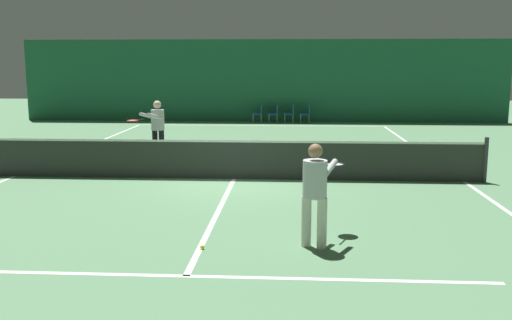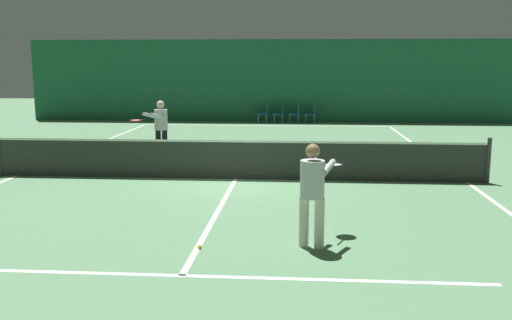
{
  "view_description": "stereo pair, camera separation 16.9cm",
  "coord_description": "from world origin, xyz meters",
  "px_view_note": "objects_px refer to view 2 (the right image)",
  "views": [
    {
      "loc": [
        1.37,
        -13.51,
        2.8
      ],
      "look_at": [
        0.69,
        -2.59,
        0.92
      ],
      "focal_mm": 40.0,
      "sensor_mm": 36.0,
      "label": 1
    },
    {
      "loc": [
        1.54,
        -13.5,
        2.8
      ],
      "look_at": [
        0.69,
        -2.59,
        0.92
      ],
      "focal_mm": 40.0,
      "sensor_mm": 36.0,
      "label": 2
    }
  ],
  "objects_px": {
    "courtside_chair_0": "(264,112)",
    "courtside_chair_2": "(296,113)",
    "tennis_net": "(236,158)",
    "tennis_ball": "(199,247)",
    "courtside_chair_3": "(312,113)",
    "player_far": "(160,125)",
    "courtside_chair_1": "(280,112)",
    "player_near": "(313,187)"
  },
  "relations": [
    {
      "from": "courtside_chair_0",
      "to": "courtside_chair_1",
      "type": "height_order",
      "value": "same"
    },
    {
      "from": "tennis_net",
      "to": "courtside_chair_0",
      "type": "distance_m",
      "value": 13.18
    },
    {
      "from": "courtside_chair_1",
      "to": "courtside_chair_3",
      "type": "relative_size",
      "value": 1.0
    },
    {
      "from": "player_near",
      "to": "courtside_chair_3",
      "type": "height_order",
      "value": "player_near"
    },
    {
      "from": "player_far",
      "to": "player_near",
      "type": "bearing_deg",
      "value": 58.8
    },
    {
      "from": "player_far",
      "to": "courtside_chair_1",
      "type": "xyz_separation_m",
      "value": [
        3.17,
        10.24,
        -0.5
      ]
    },
    {
      "from": "tennis_net",
      "to": "tennis_ball",
      "type": "distance_m",
      "value": 5.31
    },
    {
      "from": "courtside_chair_3",
      "to": "courtside_chair_2",
      "type": "bearing_deg",
      "value": -90.0
    },
    {
      "from": "tennis_ball",
      "to": "player_far",
      "type": "bearing_deg",
      "value": 107.6
    },
    {
      "from": "courtside_chair_0",
      "to": "courtside_chair_1",
      "type": "xyz_separation_m",
      "value": [
        0.74,
        0.0,
        0.0
      ]
    },
    {
      "from": "player_far",
      "to": "tennis_ball",
      "type": "bearing_deg",
      "value": 47.99
    },
    {
      "from": "player_near",
      "to": "tennis_net",
      "type": "bearing_deg",
      "value": 41.07
    },
    {
      "from": "player_far",
      "to": "courtside_chair_0",
      "type": "xyz_separation_m",
      "value": [
        2.43,
        10.24,
        -0.5
      ]
    },
    {
      "from": "courtside_chair_2",
      "to": "tennis_ball",
      "type": "height_order",
      "value": "courtside_chair_2"
    },
    {
      "from": "courtside_chair_3",
      "to": "tennis_ball",
      "type": "height_order",
      "value": "courtside_chair_3"
    },
    {
      "from": "courtside_chair_0",
      "to": "courtside_chair_2",
      "type": "bearing_deg",
      "value": 90.0
    },
    {
      "from": "tennis_net",
      "to": "courtside_chair_0",
      "type": "relative_size",
      "value": 14.29
    },
    {
      "from": "player_near",
      "to": "courtside_chair_0",
      "type": "height_order",
      "value": "player_near"
    },
    {
      "from": "player_far",
      "to": "courtside_chair_0",
      "type": "bearing_deg",
      "value": -162.95
    },
    {
      "from": "courtside_chair_3",
      "to": "player_near",
      "type": "bearing_deg",
      "value": -1.06
    },
    {
      "from": "courtside_chair_2",
      "to": "courtside_chair_3",
      "type": "distance_m",
      "value": 0.74
    },
    {
      "from": "tennis_net",
      "to": "courtside_chair_1",
      "type": "relative_size",
      "value": 14.29
    },
    {
      "from": "player_near",
      "to": "courtside_chair_0",
      "type": "xyz_separation_m",
      "value": [
        -1.89,
        18.23,
        -0.45
      ]
    },
    {
      "from": "tennis_net",
      "to": "player_far",
      "type": "bearing_deg",
      "value": 131.11
    },
    {
      "from": "player_near",
      "to": "courtside_chair_3",
      "type": "xyz_separation_m",
      "value": [
        0.34,
        18.23,
        -0.45
      ]
    },
    {
      "from": "courtside_chair_3",
      "to": "player_far",
      "type": "bearing_deg",
      "value": -24.47
    },
    {
      "from": "player_far",
      "to": "courtside_chair_1",
      "type": "relative_size",
      "value": 2.02
    },
    {
      "from": "courtside_chair_1",
      "to": "courtside_chair_2",
      "type": "height_order",
      "value": "same"
    },
    {
      "from": "courtside_chair_1",
      "to": "courtside_chair_3",
      "type": "distance_m",
      "value": 1.49
    },
    {
      "from": "tennis_net",
      "to": "tennis_ball",
      "type": "xyz_separation_m",
      "value": [
        0.04,
        -5.29,
        -0.48
      ]
    },
    {
      "from": "courtside_chair_1",
      "to": "player_far",
      "type": "bearing_deg",
      "value": -17.22
    },
    {
      "from": "tennis_net",
      "to": "tennis_ball",
      "type": "bearing_deg",
      "value": -89.56
    },
    {
      "from": "player_far",
      "to": "courtside_chair_0",
      "type": "height_order",
      "value": "player_far"
    },
    {
      "from": "player_far",
      "to": "courtside_chair_3",
      "type": "height_order",
      "value": "player_far"
    },
    {
      "from": "courtside_chair_3",
      "to": "tennis_net",
      "type": "bearing_deg",
      "value": -9.0
    },
    {
      "from": "player_near",
      "to": "courtside_chair_0",
      "type": "relative_size",
      "value": 1.91
    },
    {
      "from": "courtside_chair_0",
      "to": "courtside_chair_2",
      "type": "relative_size",
      "value": 1.0
    },
    {
      "from": "courtside_chair_0",
      "to": "tennis_ball",
      "type": "bearing_deg",
      "value": 0.57
    },
    {
      "from": "tennis_net",
      "to": "courtside_chair_3",
      "type": "xyz_separation_m",
      "value": [
        2.09,
        13.18,
        -0.03
      ]
    },
    {
      "from": "tennis_net",
      "to": "tennis_ball",
      "type": "relative_size",
      "value": 181.82
    },
    {
      "from": "player_far",
      "to": "tennis_ball",
      "type": "xyz_separation_m",
      "value": [
        2.61,
        -8.23,
        -0.95
      ]
    },
    {
      "from": "courtside_chair_2",
      "to": "player_near",
      "type": "bearing_deg",
      "value": 1.28
    }
  ]
}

